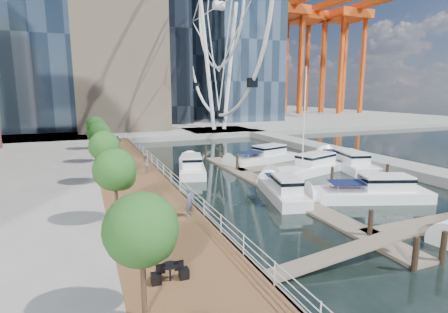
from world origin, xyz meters
The scene contains 18 objects.
ground centered at (0.00, 0.00, 0.00)m, with size 520.00×520.00×0.00m, color black.
boardwalk centered at (-9.00, 15.00, 0.50)m, with size 6.00×60.00×1.00m, color brown.
seawall centered at (-6.00, 15.00, 0.50)m, with size 0.25×60.00×1.00m, color #595954.
land_far centered at (0.00, 102.00, 0.50)m, with size 200.00×114.00×1.00m, color gray.
breakwater centered at (20.00, 20.00, 0.50)m, with size 4.00×60.00×1.00m, color gray.
pier centered at (14.00, 52.00, 0.50)m, with size 14.00×12.00×1.00m, color gray.
railing centered at (-6.10, 15.00, 1.52)m, with size 0.10×60.00×1.05m, color white, non-canonical shape.
floating_docks centered at (7.97, 9.98, 0.49)m, with size 16.00×34.00×2.60m.
ferris_wheel centered at (14.00, 52.00, 25.92)m, with size 5.80×45.60×47.80m.
port_cranes centered at (67.67, 95.67, 20.00)m, with size 40.00×52.00×38.00m.
street_trees centered at (-11.40, 14.00, 4.29)m, with size 2.60×42.60×4.60m.
cafe_tables centered at (-10.40, -2.00, 1.37)m, with size 2.50×13.70×0.74m.
yacht_foreground centered at (8.90, 3.82, 0.00)m, with size 2.78×10.36×2.15m, color white, non-canonical shape.
pedestrian_near centered at (-6.96, 3.33, 1.96)m, with size 0.70×0.46×1.91m, color #454C5C.
pedestrian_mid centered at (-7.63, 16.43, 1.98)m, with size 0.95×0.74×1.96m, color #866E5C.
pedestrian_far centered at (-8.54, 33.32, 1.90)m, with size 1.06×0.44×1.80m, color #31343D.
moored_yachts centered at (8.87, 13.65, 0.00)m, with size 23.38×30.40×11.50m.
cafe_seating centered at (-9.58, -5.36, 2.12)m, with size 3.61×15.05×2.41m.
Camera 1 is at (-13.00, -17.47, 8.90)m, focal length 28.00 mm.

